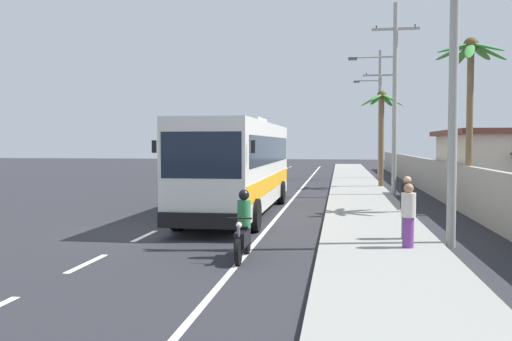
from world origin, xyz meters
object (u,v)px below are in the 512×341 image
(coach_bus_far_lane, at_px, (242,152))
(utility_pole_far, at_px, (379,111))
(palm_nearest, at_px, (470,82))
(palm_second, at_px, (382,119))
(motorcycle_beside_bus, at_px, (243,231))
(coach_bus_foreground, at_px, (240,163))
(pedestrian_midwalk, at_px, (408,214))
(utility_pole_mid, at_px, (393,94))
(utility_pole_nearest, at_px, (454,49))
(pedestrian_near_kerb, at_px, (407,206))

(coach_bus_far_lane, distance_m, utility_pole_far, 11.00)
(palm_nearest, distance_m, palm_second, 12.68)
(palm_nearest, bearing_deg, motorcycle_beside_bus, -127.70)
(coach_bus_foreground, relative_size, coach_bus_far_lane, 1.18)
(pedestrian_midwalk, bearing_deg, coach_bus_foreground, -94.81)
(coach_bus_far_lane, height_order, pedestrian_midwalk, coach_bus_far_lane)
(coach_bus_foreground, relative_size, utility_pole_mid, 1.26)
(motorcycle_beside_bus, distance_m, utility_pole_nearest, 7.23)
(motorcycle_beside_bus, xyz_separation_m, utility_pole_nearest, (5.18, 2.21, 4.54))
(palm_nearest, bearing_deg, coach_bus_far_lane, 121.28)
(motorcycle_beside_bus, bearing_deg, palm_nearest, 52.30)
(coach_bus_foreground, bearing_deg, coach_bus_far_lane, 99.90)
(coach_bus_foreground, bearing_deg, palm_second, 64.49)
(coach_bus_foreground, height_order, coach_bus_far_lane, coach_bus_far_lane)
(coach_bus_foreground, height_order, utility_pole_nearest, utility_pole_nearest)
(utility_pole_mid, xyz_separation_m, palm_nearest, (2.21, -6.94, -0.16))
(coach_bus_far_lane, height_order, palm_second, palm_second)
(utility_pole_mid, distance_m, utility_pole_far, 14.00)
(coach_bus_far_lane, relative_size, motorcycle_beside_bus, 5.40)
(utility_pole_mid, relative_size, palm_second, 1.65)
(coach_bus_foreground, height_order, motorcycle_beside_bus, coach_bus_foreground)
(utility_pole_mid, relative_size, palm_nearest, 1.46)
(pedestrian_near_kerb, xyz_separation_m, utility_pole_far, (1.11, 27.60, 4.17))
(pedestrian_near_kerb, bearing_deg, motorcycle_beside_bus, -177.93)
(coach_bus_foreground, xyz_separation_m, palm_nearest, (8.74, 0.93, 3.12))
(utility_pole_mid, xyz_separation_m, palm_second, (-0.16, 5.49, -0.99))
(coach_bus_far_lane, xyz_separation_m, pedestrian_midwalk, (9.30, -28.54, -1.07))
(pedestrian_midwalk, relative_size, utility_pole_far, 0.16)
(coach_bus_foreground, bearing_deg, utility_pole_far, 72.75)
(pedestrian_near_kerb, bearing_deg, palm_nearest, 34.89)
(pedestrian_near_kerb, height_order, utility_pole_far, utility_pole_far)
(pedestrian_midwalk, relative_size, utility_pole_mid, 0.16)
(coach_bus_far_lane, relative_size, utility_pole_far, 1.08)
(utility_pole_far, bearing_deg, palm_nearest, -84.67)
(motorcycle_beside_bus, bearing_deg, utility_pole_far, 80.21)
(utility_pole_nearest, height_order, utility_pole_mid, utility_pole_nearest)
(pedestrian_midwalk, distance_m, utility_pole_far, 29.24)
(pedestrian_midwalk, xyz_separation_m, utility_pole_mid, (0.98, 14.92, 4.27))
(pedestrian_midwalk, bearing_deg, coach_bus_far_lane, -114.98)
(pedestrian_near_kerb, relative_size, utility_pole_far, 0.18)
(coach_bus_far_lane, relative_size, palm_second, 1.77)
(coach_bus_far_lane, xyz_separation_m, utility_pole_mid, (10.29, -13.62, 3.19))
(coach_bus_far_lane, distance_m, motorcycle_beside_bus, 30.33)
(pedestrian_midwalk, xyz_separation_m, utility_pole_far, (1.23, 28.91, 4.22))
(pedestrian_near_kerb, distance_m, palm_nearest, 8.39)
(coach_bus_far_lane, height_order, utility_pole_nearest, utility_pole_nearest)
(palm_nearest, bearing_deg, pedestrian_midwalk, -111.78)
(pedestrian_near_kerb, height_order, palm_nearest, palm_nearest)
(coach_bus_far_lane, xyz_separation_m, pedestrian_near_kerb, (9.42, -27.22, -1.02))
(utility_pole_nearest, bearing_deg, utility_pole_far, 89.94)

